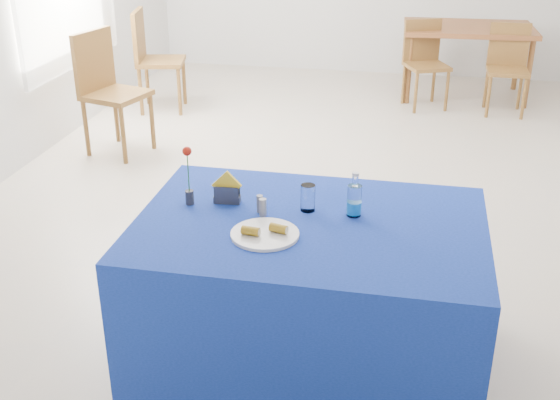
% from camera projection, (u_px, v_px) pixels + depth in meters
% --- Properties ---
extents(floor, '(7.00, 7.00, 0.00)m').
position_uv_depth(floor, '(324.00, 184.00, 5.48)').
color(floor, '#C1B3A0').
rests_on(floor, ground).
extents(plate, '(0.30, 0.30, 0.01)m').
position_uv_depth(plate, '(265.00, 234.00, 3.08)').
color(plate, silver).
rests_on(plate, blue_table).
extents(drinking_glass, '(0.07, 0.07, 0.13)m').
position_uv_depth(drinking_glass, '(308.00, 198.00, 3.29)').
color(drinking_glass, white).
rests_on(drinking_glass, blue_table).
extents(salt_shaker, '(0.03, 0.03, 0.08)m').
position_uv_depth(salt_shaker, '(263.00, 207.00, 3.25)').
color(salt_shaker, gray).
rests_on(salt_shaker, blue_table).
extents(pepper_shaker, '(0.03, 0.03, 0.08)m').
position_uv_depth(pepper_shaker, '(260.00, 204.00, 3.28)').
color(pepper_shaker, slate).
rests_on(pepper_shaker, blue_table).
extents(blue_table, '(1.60, 1.10, 0.76)m').
position_uv_depth(blue_table, '(309.00, 293.00, 3.36)').
color(blue_table, navy).
rests_on(blue_table, floor).
extents(water_bottle, '(0.07, 0.07, 0.21)m').
position_uv_depth(water_bottle, '(354.00, 201.00, 3.24)').
color(water_bottle, silver).
rests_on(water_bottle, blue_table).
extents(napkin_holder, '(0.15, 0.06, 0.16)m').
position_uv_depth(napkin_holder, '(227.00, 193.00, 3.38)').
color(napkin_holder, '#37373C').
rests_on(napkin_holder, blue_table).
extents(rose_vase, '(0.04, 0.04, 0.29)m').
position_uv_depth(rose_vase, '(189.00, 178.00, 3.33)').
color(rose_vase, '#25252A').
rests_on(rose_vase, blue_table).
extents(oak_table, '(1.37, 0.92, 0.76)m').
position_uv_depth(oak_table, '(468.00, 33.00, 7.38)').
color(oak_table, brown).
rests_on(oak_table, floor).
extents(chair_bg_left, '(0.51, 0.51, 0.87)m').
position_uv_depth(chair_bg_left, '(424.00, 57.00, 7.15)').
color(chair_bg_left, brown).
rests_on(chair_bg_left, floor).
extents(chair_bg_right, '(0.39, 0.39, 0.87)m').
position_uv_depth(chair_bg_right, '(508.00, 62.00, 6.97)').
color(chair_bg_right, brown).
rests_on(chair_bg_right, floor).
extents(chair_win_a, '(0.57, 0.57, 1.03)m').
position_uv_depth(chair_win_a, '(107.00, 84.00, 5.91)').
color(chair_win_a, brown).
rests_on(chair_win_a, floor).
extents(chair_win_b, '(0.53, 0.53, 1.00)m').
position_uv_depth(chair_win_b, '(151.00, 53.00, 6.98)').
color(chair_win_b, brown).
rests_on(chair_win_b, floor).
extents(banana_pieces, '(0.20, 0.10, 0.04)m').
position_uv_depth(banana_pieces, '(265.00, 230.00, 3.06)').
color(banana_pieces, gold).
rests_on(banana_pieces, plate).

